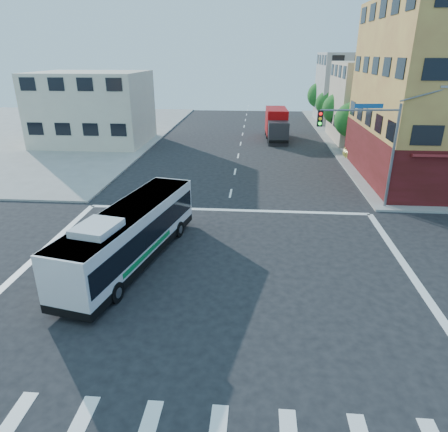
{
  "coord_description": "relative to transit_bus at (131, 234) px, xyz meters",
  "views": [
    {
      "loc": [
        1.83,
        -15.75,
        9.93
      ],
      "look_at": [
        0.23,
        3.96,
        1.83
      ],
      "focal_mm": 32.0,
      "sensor_mm": 36.0,
      "label": 1
    }
  ],
  "objects": [
    {
      "name": "signal_mast_ne",
      "position": [
        13.34,
        8.73,
        3.42
      ],
      "size": [
        7.91,
        1.13,
        8.07
      ],
      "color": "slate",
      "rests_on": "ground"
    },
    {
      "name": "street_tree_a",
      "position": [
        16.17,
        26.03,
        2.03
      ],
      "size": [
        3.6,
        3.6,
        5.53
      ],
      "color": "#352313",
      "rests_on": "ground"
    },
    {
      "name": "building_east_far",
      "position": [
        21.24,
        46.09,
        3.45
      ],
      "size": [
        12.06,
        10.06,
        10.0
      ],
      "color": "#AAAAA5",
      "rests_on": "ground"
    },
    {
      "name": "street_tree_d",
      "position": [
        16.17,
        50.03,
        2.32
      ],
      "size": [
        4.0,
        4.0,
        6.03
      ],
      "color": "#352313",
      "rests_on": "ground"
    },
    {
      "name": "box_truck",
      "position": [
        8.51,
        31.97,
        0.2
      ],
      "size": [
        2.61,
        8.11,
        3.62
      ],
      "rotation": [
        0.0,
        0.0,
        0.03
      ],
      "color": "#242529",
      "rests_on": "ground"
    },
    {
      "name": "transit_bus",
      "position": [
        0.0,
        0.0,
        0.0
      ],
      "size": [
        4.49,
        11.0,
        3.19
      ],
      "rotation": [
        0.0,
        0.0,
        -0.21
      ],
      "color": "black",
      "rests_on": "ground"
    },
    {
      "name": "parked_car",
      "position": [
        16.22,
        21.84,
        -0.86
      ],
      "size": [
        2.85,
        4.4,
        1.39
      ],
      "primitive_type": "imported",
      "rotation": [
        0.0,
        0.0,
        0.32
      ],
      "color": "#D6CA58",
      "rests_on": "ground"
    },
    {
      "name": "building_west",
      "position": [
        -12.75,
        28.09,
        2.45
      ],
      "size": [
        12.06,
        10.06,
        8.0
      ],
      "color": "beige",
      "rests_on": "ground"
    },
    {
      "name": "street_tree_b",
      "position": [
        16.17,
        34.03,
        2.19
      ],
      "size": [
        3.8,
        3.8,
        5.79
      ],
      "color": "#352313",
      "rests_on": "ground"
    },
    {
      "name": "ground",
      "position": [
        4.27,
        -1.89,
        -1.56
      ],
      "size": [
        120.0,
        120.0,
        0.0
      ],
      "primitive_type": "plane",
      "color": "black",
      "rests_on": "ground"
    },
    {
      "name": "street_tree_c",
      "position": [
        16.17,
        42.03,
        1.9
      ],
      "size": [
        3.4,
        3.4,
        5.29
      ],
      "color": "#352313",
      "rests_on": "ground"
    },
    {
      "name": "building_east_near",
      "position": [
        21.24,
        32.09,
        2.95
      ],
      "size": [
        12.06,
        10.06,
        9.0
      ],
      "color": "#C1AD93",
      "rests_on": "ground"
    }
  ]
}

